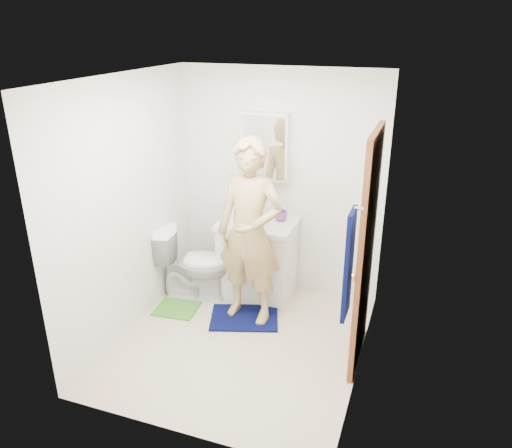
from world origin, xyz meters
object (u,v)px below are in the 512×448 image
(medicine_cabinet, at_px, (265,146))
(toilet, at_px, (195,263))
(toothbrush_cup, at_px, (281,216))
(man, at_px, (250,233))
(soap_dispenser, at_px, (239,212))
(vanity_cabinet, at_px, (258,260))
(towel, at_px, (349,265))

(medicine_cabinet, xyz_separation_m, toilet, (-0.62, -0.51, -1.20))
(toothbrush_cup, distance_m, man, 0.62)
(soap_dispenser, bearing_deg, toilet, -152.86)
(vanity_cabinet, height_order, medicine_cabinet, medicine_cabinet)
(medicine_cabinet, height_order, toothbrush_cup, medicine_cabinet)
(toothbrush_cup, xyz_separation_m, man, (-0.12, -0.61, 0.03))
(soap_dispenser, bearing_deg, man, -57.66)
(medicine_cabinet, bearing_deg, toothbrush_cup, -28.25)
(towel, bearing_deg, soap_dispenser, 133.77)
(medicine_cabinet, distance_m, man, 0.99)
(medicine_cabinet, xyz_separation_m, soap_dispenser, (-0.18, -0.29, -0.65))
(toothbrush_cup, bearing_deg, toilet, -154.72)
(vanity_cabinet, bearing_deg, soap_dispenser, -160.80)
(towel, height_order, toilet, towel)
(vanity_cabinet, relative_size, man, 0.44)
(toilet, relative_size, soap_dispenser, 3.79)
(towel, height_order, man, man)
(towel, height_order, soap_dispenser, towel)
(medicine_cabinet, distance_m, toilet, 1.45)
(vanity_cabinet, bearing_deg, toilet, -155.11)
(vanity_cabinet, height_order, toothbrush_cup, toothbrush_cup)
(towel, relative_size, toilet, 1.01)
(medicine_cabinet, bearing_deg, soap_dispenser, -122.24)
(toilet, relative_size, man, 0.43)
(soap_dispenser, xyz_separation_m, toothbrush_cup, (0.40, 0.17, -0.05))
(medicine_cabinet, distance_m, toothbrush_cup, 0.74)
(vanity_cabinet, relative_size, toilet, 1.01)
(medicine_cabinet, height_order, toilet, medicine_cabinet)
(toilet, bearing_deg, man, -121.86)
(vanity_cabinet, distance_m, soap_dispenser, 0.59)
(medicine_cabinet, bearing_deg, vanity_cabinet, -90.00)
(towel, bearing_deg, toilet, 146.27)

